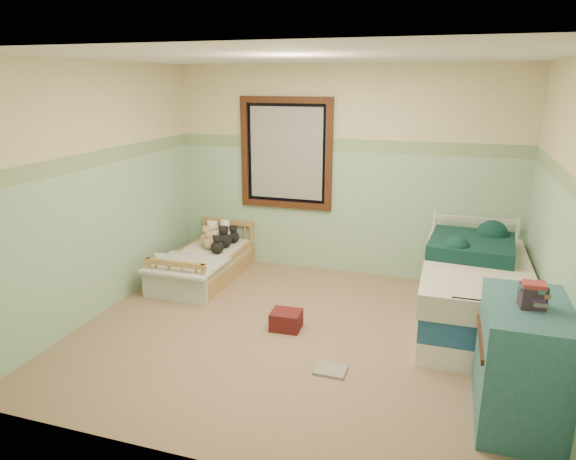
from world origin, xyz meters
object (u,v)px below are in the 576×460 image
(red_pillow, at_px, (286,320))
(toddler_bed_frame, at_px, (205,270))
(dresser, at_px, (522,363))
(plush_floor_tan, at_px, (166,278))
(plush_floor_cream, at_px, (161,272))
(twin_bed_frame, at_px, (471,316))
(floor_book, at_px, (330,370))

(red_pillow, bearing_deg, toddler_bed_frame, 144.05)
(toddler_bed_frame, bearing_deg, dresser, -28.32)
(plush_floor_tan, bearing_deg, plush_floor_cream, 137.89)
(plush_floor_cream, bearing_deg, plush_floor_tan, -42.11)
(plush_floor_tan, bearing_deg, dresser, -20.87)
(plush_floor_tan, distance_m, red_pillow, 1.74)
(toddler_bed_frame, height_order, plush_floor_cream, plush_floor_cream)
(toddler_bed_frame, height_order, dresser, dresser)
(plush_floor_cream, xyz_separation_m, twin_bed_frame, (3.50, -0.11, -0.01))
(plush_floor_cream, distance_m, twin_bed_frame, 3.50)
(plush_floor_tan, relative_size, red_pillow, 0.77)
(twin_bed_frame, bearing_deg, dresser, -79.31)
(plush_floor_cream, xyz_separation_m, red_pillow, (1.79, -0.70, -0.03))
(dresser, bearing_deg, plush_floor_cream, 158.10)
(toddler_bed_frame, bearing_deg, plush_floor_cream, -148.79)
(twin_bed_frame, relative_size, red_pillow, 6.56)
(dresser, height_order, floor_book, dresser)
(twin_bed_frame, distance_m, dresser, 1.47)
(twin_bed_frame, height_order, floor_book, twin_bed_frame)
(plush_floor_tan, xyz_separation_m, red_pillow, (1.65, -0.57, -0.02))
(red_pillow, height_order, floor_book, red_pillow)
(twin_bed_frame, height_order, dresser, dresser)
(dresser, bearing_deg, twin_bed_frame, 100.69)
(toddler_bed_frame, distance_m, twin_bed_frame, 3.07)
(toddler_bed_frame, height_order, plush_floor_tan, plush_floor_tan)
(plush_floor_tan, relative_size, floor_book, 0.83)
(twin_bed_frame, xyz_separation_m, floor_book, (-1.12, -1.21, -0.10))
(dresser, distance_m, red_pillow, 2.16)
(toddler_bed_frame, xyz_separation_m, plush_floor_cream, (-0.45, -0.27, 0.03))
(plush_floor_cream, relative_size, dresser, 0.27)
(plush_floor_cream, relative_size, red_pillow, 0.85)
(red_pillow, bearing_deg, plush_floor_cream, 158.62)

